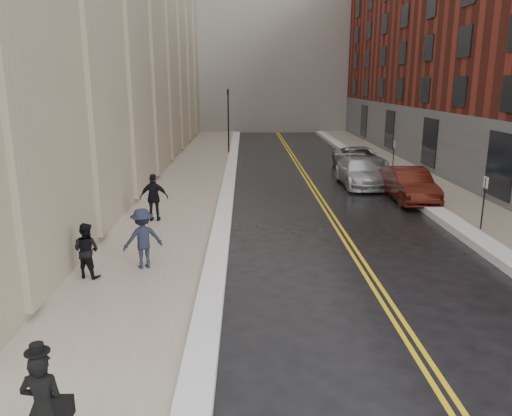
{
  "coord_description": "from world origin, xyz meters",
  "views": [
    {
      "loc": [
        -1.25,
        -10.43,
        5.71
      ],
      "look_at": [
        -0.9,
        5.81,
        1.6
      ],
      "focal_mm": 35.0,
      "sensor_mm": 36.0,
      "label": 1
    }
  ],
  "objects_px": {
    "pedestrian_a": "(86,250)",
    "car_silver_far": "(360,159)",
    "pedestrian_c": "(154,198)",
    "pedestrian_b": "(143,238)",
    "car_silver_near": "(359,172)",
    "pedestrian_main": "(44,408)",
    "car_maroon": "(409,185)"
  },
  "relations": [
    {
      "from": "car_maroon",
      "to": "car_silver_near",
      "type": "bearing_deg",
      "value": 112.92
    },
    {
      "from": "car_maroon",
      "to": "car_silver_far",
      "type": "relative_size",
      "value": 0.88
    },
    {
      "from": "car_silver_near",
      "to": "pedestrian_a",
      "type": "height_order",
      "value": "pedestrian_a"
    },
    {
      "from": "car_silver_far",
      "to": "pedestrian_main",
      "type": "bearing_deg",
      "value": -115.98
    },
    {
      "from": "pedestrian_a",
      "to": "car_silver_near",
      "type": "bearing_deg",
      "value": -109.41
    },
    {
      "from": "car_silver_far",
      "to": "pedestrian_b",
      "type": "bearing_deg",
      "value": -124.86
    },
    {
      "from": "pedestrian_main",
      "to": "pedestrian_a",
      "type": "distance_m",
      "value": 7.56
    },
    {
      "from": "car_silver_near",
      "to": "car_maroon",
      "type": "bearing_deg",
      "value": -68.74
    },
    {
      "from": "car_maroon",
      "to": "car_silver_near",
      "type": "distance_m",
      "value": 4.18
    },
    {
      "from": "pedestrian_a",
      "to": "pedestrian_b",
      "type": "distance_m",
      "value": 1.67
    },
    {
      "from": "pedestrian_a",
      "to": "car_silver_far",
      "type": "bearing_deg",
      "value": -103.99
    },
    {
      "from": "car_silver_far",
      "to": "pedestrian_main",
      "type": "xyz_separation_m",
      "value": [
        -10.5,
        -25.93,
        0.29
      ]
    },
    {
      "from": "pedestrian_a",
      "to": "pedestrian_c",
      "type": "relative_size",
      "value": 0.84
    },
    {
      "from": "car_silver_near",
      "to": "pedestrian_main",
      "type": "height_order",
      "value": "pedestrian_main"
    },
    {
      "from": "pedestrian_main",
      "to": "pedestrian_a",
      "type": "height_order",
      "value": "pedestrian_main"
    },
    {
      "from": "car_silver_far",
      "to": "pedestrian_c",
      "type": "xyz_separation_m",
      "value": [
        -11.25,
        -12.45,
        0.35
      ]
    },
    {
      "from": "car_silver_near",
      "to": "pedestrian_a",
      "type": "bearing_deg",
      "value": -129.87
    },
    {
      "from": "car_silver_far",
      "to": "pedestrian_a",
      "type": "xyz_separation_m",
      "value": [
        -12.15,
        -18.56,
        0.2
      ]
    },
    {
      "from": "car_silver_near",
      "to": "car_silver_far",
      "type": "height_order",
      "value": "car_silver_far"
    },
    {
      "from": "pedestrian_main",
      "to": "pedestrian_a",
      "type": "xyz_separation_m",
      "value": [
        -1.65,
        7.38,
        -0.09
      ]
    },
    {
      "from": "pedestrian_b",
      "to": "pedestrian_c",
      "type": "xyz_separation_m",
      "value": [
        -0.59,
        5.35,
        0.04
      ]
    },
    {
      "from": "pedestrian_b",
      "to": "pedestrian_a",
      "type": "bearing_deg",
      "value": 2.22
    },
    {
      "from": "car_silver_near",
      "to": "pedestrian_main",
      "type": "bearing_deg",
      "value": -115.19
    },
    {
      "from": "pedestrian_main",
      "to": "pedestrian_a",
      "type": "relative_size",
      "value": 1.11
    },
    {
      "from": "car_silver_far",
      "to": "pedestrian_c",
      "type": "height_order",
      "value": "pedestrian_c"
    },
    {
      "from": "car_maroon",
      "to": "pedestrian_c",
      "type": "height_order",
      "value": "pedestrian_c"
    },
    {
      "from": "car_silver_far",
      "to": "pedestrian_b",
      "type": "distance_m",
      "value": 20.75
    },
    {
      "from": "car_silver_near",
      "to": "pedestrian_b",
      "type": "height_order",
      "value": "pedestrian_b"
    },
    {
      "from": "pedestrian_a",
      "to": "car_maroon",
      "type": "bearing_deg",
      "value": -122.5
    },
    {
      "from": "car_silver_far",
      "to": "pedestrian_a",
      "type": "bearing_deg",
      "value": -127.15
    },
    {
      "from": "car_silver_far",
      "to": "pedestrian_c",
      "type": "distance_m",
      "value": 16.79
    },
    {
      "from": "pedestrian_b",
      "to": "car_silver_far",
      "type": "bearing_deg",
      "value": -145.73
    }
  ]
}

